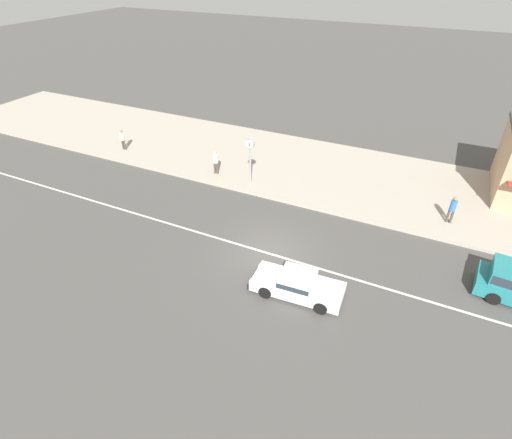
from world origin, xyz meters
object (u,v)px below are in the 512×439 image
object	(u,v)px
street_clock	(250,152)
pedestrian_far_end	(122,138)
sedan_white_2	(297,284)
pedestrian_by_shop	(216,161)
pedestrian_mid_kerb	(453,208)

from	to	relation	value
street_clock	pedestrian_far_end	bearing A→B (deg)	175.93
sedan_white_2	pedestrian_by_shop	size ratio (longest dim) A/B	2.56
sedan_white_2	pedestrian_by_shop	xyz separation A→B (m)	(-9.17, 8.38, 0.61)
pedestrian_mid_kerb	street_clock	bearing A→B (deg)	-175.56
pedestrian_far_end	pedestrian_mid_kerb	bearing A→B (deg)	0.33
pedestrian_by_shop	pedestrian_far_end	distance (m)	8.55
street_clock	pedestrian_by_shop	xyz separation A→B (m)	(-2.86, 0.40, -1.35)
street_clock	pedestrian_far_end	xyz separation A→B (m)	(-11.39, 0.81, -1.42)
pedestrian_mid_kerb	pedestrian_by_shop	distance (m)	15.05
sedan_white_2	street_clock	bearing A→B (deg)	128.30
pedestrian_far_end	pedestrian_by_shop	bearing A→B (deg)	-2.78
sedan_white_2	pedestrian_far_end	bearing A→B (deg)	153.57
street_clock	pedestrian_far_end	world-z (taller)	street_clock
sedan_white_2	pedestrian_by_shop	distance (m)	12.44
pedestrian_by_shop	pedestrian_far_end	size ratio (longest dim) A/B	1.07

